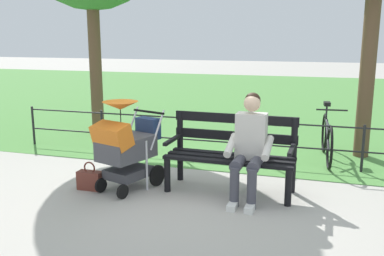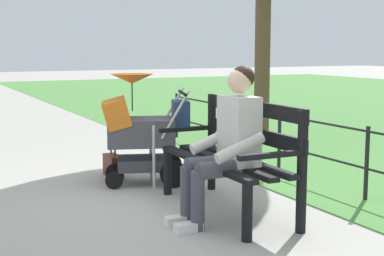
# 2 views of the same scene
# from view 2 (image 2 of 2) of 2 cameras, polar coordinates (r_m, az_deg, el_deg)

# --- Properties ---
(ground_plane) EXTENTS (60.00, 60.00, 0.00)m
(ground_plane) POSITION_cam_2_polar(r_m,az_deg,el_deg) (5.37, 0.75, -7.21)
(ground_plane) COLOR #ADA89E
(park_bench) EXTENTS (1.61, 0.63, 0.96)m
(park_bench) POSITION_cam_2_polar(r_m,az_deg,el_deg) (4.94, 4.28, -2.34)
(park_bench) COLOR black
(park_bench) RESTS_ON ground
(person_on_bench) EXTENTS (0.54, 0.74, 1.28)m
(person_on_bench) POSITION_cam_2_polar(r_m,az_deg,el_deg) (4.58, 3.56, -1.23)
(person_on_bench) COLOR #42424C
(person_on_bench) RESTS_ON ground
(stroller) EXTENTS (0.74, 0.99, 1.15)m
(stroller) POSITION_cam_2_polar(r_m,az_deg,el_deg) (5.90, -5.26, 0.03)
(stroller) COLOR black
(stroller) RESTS_ON ground
(handbag) EXTENTS (0.32, 0.14, 0.37)m
(handbag) POSITION_cam_2_polar(r_m,az_deg,el_deg) (6.35, -7.91, -3.71)
(handbag) COLOR brown
(handbag) RESTS_ON ground
(park_fence) EXTENTS (7.02, 0.04, 0.70)m
(park_fence) POSITION_cam_2_polar(r_m,az_deg,el_deg) (6.03, 12.58, -1.65)
(park_fence) COLOR black
(park_fence) RESTS_ON ground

